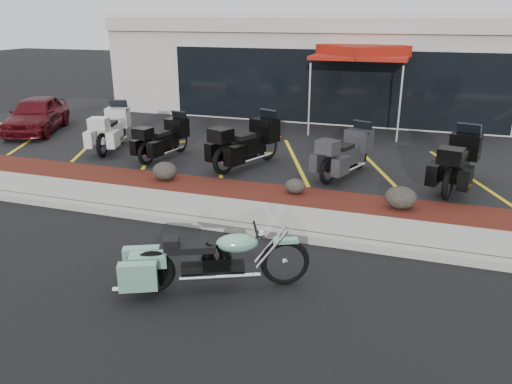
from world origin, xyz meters
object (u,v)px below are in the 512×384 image
(touring_white, at_px, (120,122))
(popup_canopy, at_px, (362,53))
(parked_car, at_px, (37,114))
(hero_cruiser, at_px, (285,256))
(traffic_cone, at_px, (276,130))

(touring_white, xyz_separation_m, popup_canopy, (6.73, 4.33, 1.91))
(touring_white, relative_size, parked_car, 0.66)
(hero_cruiser, xyz_separation_m, popup_canopy, (-0.38, 10.85, 2.24))
(hero_cruiser, xyz_separation_m, touring_white, (-7.11, 6.52, 0.33))
(traffic_cone, xyz_separation_m, popup_canopy, (2.36, 2.08, 2.33))
(popup_canopy, bearing_deg, traffic_cone, -149.91)
(touring_white, distance_m, parked_car, 3.60)
(touring_white, xyz_separation_m, parked_car, (-3.57, 0.46, -0.07))
(hero_cruiser, relative_size, popup_canopy, 0.79)
(hero_cruiser, height_order, traffic_cone, hero_cruiser)
(touring_white, height_order, traffic_cone, touring_white)
(parked_car, relative_size, traffic_cone, 6.93)
(parked_car, relative_size, popup_canopy, 0.98)
(hero_cruiser, bearing_deg, touring_white, 112.79)
(parked_car, height_order, popup_canopy, popup_canopy)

